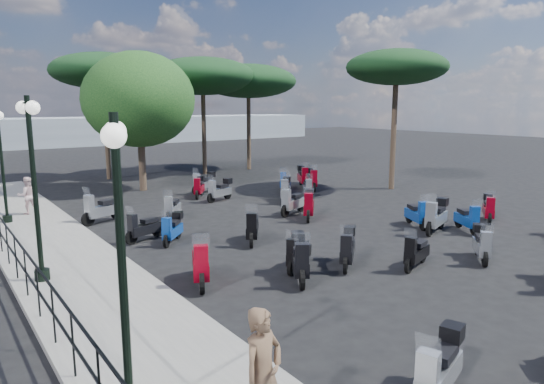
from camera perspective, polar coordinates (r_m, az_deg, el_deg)
ground at (r=16.09m, az=1.46°, el=-5.68°), size 120.00×120.00×0.00m
sidewalk at (r=16.15m, az=-24.33°, el=-6.27°), size 3.00×30.00×0.15m
railing at (r=15.57m, az=-29.08°, el=-4.12°), size 0.04×26.04×1.10m
lamp_post_0 at (r=6.54m, az=-17.30°, el=-6.93°), size 0.60×1.18×4.17m
lamp_post_1 at (r=12.83m, az=-26.23°, el=1.52°), size 0.36×1.32×4.48m
lamp_post_2 at (r=20.02m, az=-29.22°, el=3.48°), size 0.53×1.19×4.14m
woman at (r=6.58m, az=-1.08°, el=-20.63°), size 0.73×0.57×1.76m
pedestrian_far at (r=21.36m, az=-26.82°, el=-0.36°), size 0.73×0.57×1.49m
scooter_0 at (r=8.09m, az=19.04°, el=-19.25°), size 1.62×0.76×1.33m
scooter_1 at (r=12.42m, az=3.29°, el=-7.93°), size 1.17×1.58×1.44m
scooter_2 at (r=12.23m, az=-8.41°, el=-8.46°), size 0.99×1.73×1.48m
scooter_3 at (r=15.99m, az=-11.64°, el=-4.31°), size 1.16×1.18×1.20m
scooter_4 at (r=16.43m, az=-14.85°, el=-4.13°), size 1.51×0.72×1.25m
scooter_5 at (r=19.38m, az=-19.41°, el=-1.98°), size 1.76×0.88×1.46m
scooter_7 at (r=13.87m, az=16.58°, el=-6.90°), size 1.50×0.69×1.23m
scooter_8 at (r=13.20m, az=3.09°, el=-7.34°), size 1.37×0.92×1.23m
scooter_9 at (r=15.68m, az=-2.33°, el=-4.29°), size 1.13×1.47×1.39m
scooter_10 at (r=19.14m, az=-11.66°, el=-1.94°), size 1.11×1.30×1.28m
scooter_11 at (r=23.63m, az=-8.57°, el=0.53°), size 1.10×1.36×1.27m
scooter_14 at (r=13.58m, az=8.88°, el=-6.64°), size 1.35×1.21×1.32m
scooter_15 at (r=18.97m, az=4.37°, el=-1.58°), size 1.34×1.44×1.43m
scooter_16 at (r=22.60m, az=-6.17°, el=0.18°), size 1.58×0.79×1.31m
scooter_17 at (r=24.77m, az=-8.03°, el=1.05°), size 1.60×0.86×1.34m
scooter_19 at (r=15.16m, az=23.44°, el=-5.70°), size 1.28×1.14×1.25m
scooter_20 at (r=17.89m, az=18.75°, el=-2.76°), size 1.80×0.88×1.48m
scooter_21 at (r=19.70m, az=2.47°, el=-1.27°), size 1.70×0.83×1.41m
scooter_22 at (r=23.79m, az=1.74°, el=0.65°), size 1.15×1.33×1.32m
scooter_23 at (r=22.28m, az=1.61°, el=0.20°), size 1.33×1.43×1.42m
scooter_25 at (r=18.36m, az=22.00°, el=-3.00°), size 0.94×1.44×1.28m
scooter_26 at (r=20.26m, az=24.12°, el=-1.83°), size 1.42×1.09×1.31m
scooter_27 at (r=18.46m, az=16.67°, el=-2.58°), size 0.91×1.51×1.31m
scooter_28 at (r=25.43m, az=4.66°, el=1.44°), size 1.07×1.64×1.44m
scooter_29 at (r=23.12m, az=4.19°, el=0.31°), size 0.97×1.39×1.27m
scooter_30 at (r=25.15m, az=1.39°, el=1.18°), size 1.15×1.33×1.32m
scooter_31 at (r=26.44m, az=3.65°, el=1.79°), size 1.07×1.64×1.44m
broadleaf_tree at (r=25.90m, az=-15.37°, el=10.42°), size 5.68×5.68×7.09m
pine_0 at (r=31.49m, az=-8.17°, el=13.30°), size 6.70×6.70×7.35m
pine_1 at (r=33.52m, az=-2.80°, el=12.87°), size 6.48×6.48×7.12m
pine_2 at (r=30.58m, az=-19.28°, el=13.27°), size 5.99×5.99×7.40m
pine_3 at (r=26.29m, az=14.44°, el=13.97°), size 5.18×5.18×7.21m
distant_hills at (r=58.13m, az=-26.75°, el=6.26°), size 70.00×8.00×3.00m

